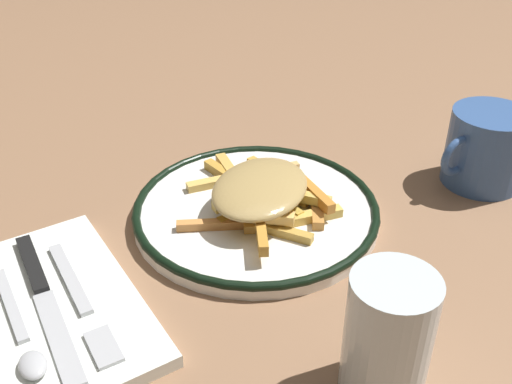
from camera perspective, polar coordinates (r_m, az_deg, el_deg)
The scene contains 9 objects.
ground_plane at distance 0.69m, azimuth 0.00°, elevation -2.40°, with size 2.60×2.60×0.00m, color #90684A.
plate at distance 0.68m, azimuth 0.00°, elevation -1.71°, with size 0.28×0.28×0.02m.
fries_heap at distance 0.66m, azimuth 0.37°, elevation -0.10°, with size 0.18×0.20×0.04m.
napkin at distance 0.59m, azimuth -18.91°, elevation -10.48°, with size 0.15×0.24×0.01m, color white.
fork at distance 0.58m, azimuth -16.13°, elevation -9.69°, with size 0.02×0.18×0.00m.
knife at distance 0.60m, azimuth -19.47°, elevation -8.67°, with size 0.03×0.21×0.01m.
spoon at distance 0.56m, azimuth -20.98°, elevation -12.78°, with size 0.02×0.15×0.01m.
water_glass at distance 0.48m, azimuth 12.26°, elevation -13.15°, with size 0.07×0.07×0.11m, color silver.
coffee_mug at distance 0.78m, azimuth 20.73°, elevation 3.86°, with size 0.12×0.09×0.09m.
Camera 1 is at (0.30, 0.47, 0.40)m, focal length 42.65 mm.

